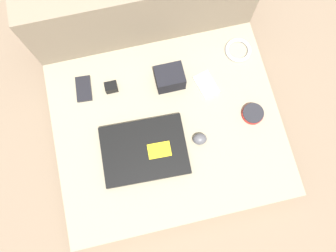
{
  "coord_description": "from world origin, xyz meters",
  "views": [
    {
      "loc": [
        -0.07,
        -0.31,
        1.41
      ],
      "look_at": [
        0.0,
        0.0,
        0.13
      ],
      "focal_mm": 35.0,
      "sensor_mm": 36.0,
      "label": 1
    }
  ],
  "objects_px": {
    "charger_brick": "(111,87)",
    "phone_silver": "(84,89)",
    "computer_mouse": "(200,139)",
    "phone_black": "(206,85)",
    "laptop": "(144,150)",
    "speaker_puck": "(253,114)",
    "camera_pouch": "(170,78)"
  },
  "relations": [
    {
      "from": "laptop",
      "to": "charger_brick",
      "type": "height_order",
      "value": "charger_brick"
    },
    {
      "from": "laptop",
      "to": "phone_black",
      "type": "xyz_separation_m",
      "value": [
        0.31,
        0.22,
        -0.01
      ]
    },
    {
      "from": "phone_silver",
      "to": "laptop",
      "type": "bearing_deg",
      "value": -54.25
    },
    {
      "from": "phone_silver",
      "to": "camera_pouch",
      "type": "xyz_separation_m",
      "value": [
        0.36,
        -0.05,
        0.04
      ]
    },
    {
      "from": "phone_black",
      "to": "camera_pouch",
      "type": "bearing_deg",
      "value": 146.57
    },
    {
      "from": "speaker_puck",
      "to": "charger_brick",
      "type": "bearing_deg",
      "value": 156.06
    },
    {
      "from": "speaker_puck",
      "to": "phone_silver",
      "type": "xyz_separation_m",
      "value": [
        -0.66,
        0.27,
        -0.01
      ]
    },
    {
      "from": "speaker_puck",
      "to": "camera_pouch",
      "type": "xyz_separation_m",
      "value": [
        -0.3,
        0.22,
        0.03
      ]
    },
    {
      "from": "speaker_puck",
      "to": "phone_silver",
      "type": "height_order",
      "value": "speaker_puck"
    },
    {
      "from": "computer_mouse",
      "to": "phone_silver",
      "type": "relative_size",
      "value": 0.53
    },
    {
      "from": "phone_silver",
      "to": "camera_pouch",
      "type": "relative_size",
      "value": 0.99
    },
    {
      "from": "camera_pouch",
      "to": "computer_mouse",
      "type": "bearing_deg",
      "value": -77.56
    },
    {
      "from": "phone_black",
      "to": "charger_brick",
      "type": "distance_m",
      "value": 0.4
    },
    {
      "from": "speaker_puck",
      "to": "camera_pouch",
      "type": "height_order",
      "value": "camera_pouch"
    },
    {
      "from": "speaker_puck",
      "to": "phone_black",
      "type": "height_order",
      "value": "speaker_puck"
    },
    {
      "from": "phone_black",
      "to": "laptop",
      "type": "bearing_deg",
      "value": -159.7
    },
    {
      "from": "speaker_puck",
      "to": "charger_brick",
      "type": "relative_size",
      "value": 1.76
    },
    {
      "from": "phone_silver",
      "to": "speaker_puck",
      "type": "bearing_deg",
      "value": -17.81
    },
    {
      "from": "speaker_puck",
      "to": "phone_black",
      "type": "bearing_deg",
      "value": 132.29
    },
    {
      "from": "speaker_puck",
      "to": "charger_brick",
      "type": "distance_m",
      "value": 0.6
    },
    {
      "from": "computer_mouse",
      "to": "charger_brick",
      "type": "height_order",
      "value": "computer_mouse"
    },
    {
      "from": "phone_black",
      "to": "charger_brick",
      "type": "bearing_deg",
      "value": 154.8
    },
    {
      "from": "camera_pouch",
      "to": "charger_brick",
      "type": "distance_m",
      "value": 0.25
    },
    {
      "from": "speaker_puck",
      "to": "phone_black",
      "type": "xyz_separation_m",
      "value": [
        -0.15,
        0.17,
        -0.01
      ]
    },
    {
      "from": "laptop",
      "to": "phone_silver",
      "type": "relative_size",
      "value": 3.0
    },
    {
      "from": "laptop",
      "to": "phone_silver",
      "type": "xyz_separation_m",
      "value": [
        -0.19,
        0.32,
        -0.01
      ]
    },
    {
      "from": "laptop",
      "to": "speaker_puck",
      "type": "bearing_deg",
      "value": 8.7
    },
    {
      "from": "speaker_puck",
      "to": "phone_black",
      "type": "distance_m",
      "value": 0.23
    },
    {
      "from": "charger_brick",
      "to": "phone_silver",
      "type": "bearing_deg",
      "value": 168.05
    },
    {
      "from": "laptop",
      "to": "computer_mouse",
      "type": "xyz_separation_m",
      "value": [
        0.23,
        -0.01,
        0.0
      ]
    },
    {
      "from": "phone_silver",
      "to": "phone_black",
      "type": "distance_m",
      "value": 0.52
    },
    {
      "from": "phone_silver",
      "to": "phone_black",
      "type": "bearing_deg",
      "value": -6.83
    }
  ]
}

